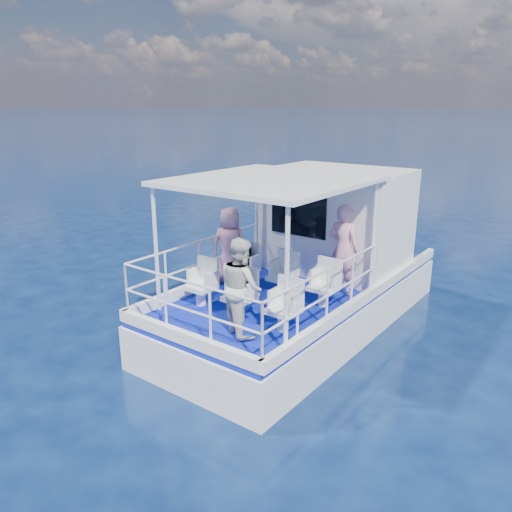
{
  "coord_description": "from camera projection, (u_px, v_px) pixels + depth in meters",
  "views": [
    {
      "loc": [
        4.99,
        -7.26,
        4.39
      ],
      "look_at": [
        -0.17,
        -0.4,
        1.79
      ],
      "focal_mm": 35.0,
      "sensor_mm": 36.0,
      "label": 1
    }
  ],
  "objects": [
    {
      "name": "backpack_port",
      "position": [
        242.0,
        257.0,
        9.93
      ],
      "size": [
        0.32,
        0.18,
        0.42
      ],
      "primitive_type": "cube",
      "color": "black",
      "rests_on": "seat_port_fwd"
    },
    {
      "name": "seat_port_fwd",
      "position": [
        245.0,
        276.0,
        10.05
      ],
      "size": [
        0.48,
        0.46,
        0.38
      ],
      "primitive_type": "cube",
      "color": "white",
      "rests_on": "deck"
    },
    {
      "name": "seat_port_aft",
      "position": [
        201.0,
        295.0,
        9.06
      ],
      "size": [
        0.48,
        0.46,
        0.38
      ],
      "primitive_type": "cube",
      "color": "white",
      "rests_on": "deck"
    },
    {
      "name": "canopy_posts",
      "position": [
        269.0,
        245.0,
        8.93
      ],
      "size": [
        2.77,
        2.97,
        2.2
      ],
      "color": "white",
      "rests_on": "deck"
    },
    {
      "name": "cabin",
      "position": [
        336.0,
        220.0,
        10.88
      ],
      "size": [
        2.85,
        2.0,
        2.2
      ],
      "primitive_type": "cube",
      "color": "white",
      "rests_on": "deck"
    },
    {
      "name": "seat_stbd_fwd",
      "position": [
        323.0,
        296.0,
        9.02
      ],
      "size": [
        0.48,
        0.46,
        0.38
      ],
      "primitive_type": "cube",
      "color": "white",
      "rests_on": "deck"
    },
    {
      "name": "compact_camera",
      "position": [
        243.0,
        246.0,
        9.88
      ],
      "size": [
        0.1,
        0.06,
        0.06
      ],
      "primitive_type": "cube",
      "color": "black",
      "rests_on": "backpack_port"
    },
    {
      "name": "railings",
      "position": [
        258.0,
        281.0,
        8.85
      ],
      "size": [
        2.84,
        3.59,
        1.0
      ],
      "primitive_type": null,
      "color": "white",
      "rests_on": "deck"
    },
    {
      "name": "deck",
      "position": [
        304.0,
        286.0,
        10.22
      ],
      "size": [
        2.9,
        6.9,
        0.1
      ],
      "primitive_type": "cube",
      "color": "navy",
      "rests_on": "hull"
    },
    {
      "name": "seat_center_aft",
      "position": [
        239.0,
        306.0,
        8.54
      ],
      "size": [
        0.48,
        0.46,
        0.38
      ],
      "primitive_type": "cube",
      "color": "white",
      "rests_on": "deck"
    },
    {
      "name": "panda",
      "position": [
        240.0,
        260.0,
        8.35
      ],
      "size": [
        0.24,
        0.2,
        0.37
      ],
      "primitive_type": null,
      "color": "white",
      "rests_on": "backpack_center"
    },
    {
      "name": "ground",
      "position": [
        275.0,
        341.0,
        9.7
      ],
      "size": [
        2000.0,
        2000.0,
        0.0
      ],
      "primitive_type": "plane",
      "color": "#08173F",
      "rests_on": "ground"
    },
    {
      "name": "seat_stbd_aft",
      "position": [
        283.0,
        319.0,
        8.02
      ],
      "size": [
        0.48,
        0.46,
        0.38
      ],
      "primitive_type": "cube",
      "color": "white",
      "rests_on": "deck"
    },
    {
      "name": "passenger_port_fwd",
      "position": [
        230.0,
        245.0,
        10.06
      ],
      "size": [
        0.69,
        0.58,
        1.56
      ],
      "primitive_type": "imported",
      "rotation": [
        0.0,
        0.0,
        3.47
      ],
      "color": "pink",
      "rests_on": "deck"
    },
    {
      "name": "passenger_stbd_fwd",
      "position": [
        343.0,
        249.0,
        9.47
      ],
      "size": [
        0.66,
        0.46,
        1.74
      ],
      "primitive_type": "imported",
      "rotation": [
        0.0,
        0.0,
        3.06
      ],
      "color": "pink",
      "rests_on": "deck"
    },
    {
      "name": "seat_center_fwd",
      "position": [
        282.0,
        285.0,
        9.53
      ],
      "size": [
        0.48,
        0.46,
        0.38
      ],
      "primitive_type": "cube",
      "color": "white",
      "rests_on": "deck"
    },
    {
      "name": "passenger_stbd_aft",
      "position": [
        241.0,
        286.0,
        7.77
      ],
      "size": [
        0.95,
        0.88,
        1.57
      ],
      "primitive_type": "imported",
      "rotation": [
        0.0,
        0.0,
        2.66
      ],
      "color": "beige",
      "rests_on": "deck"
    },
    {
      "name": "backpack_center",
      "position": [
        239.0,
        283.0,
        8.45
      ],
      "size": [
        0.3,
        0.17,
        0.45
      ],
      "primitive_type": "cube",
      "color": "black",
      "rests_on": "seat_center_aft"
    },
    {
      "name": "hull",
      "position": [
        302.0,
        324.0,
        10.46
      ],
      "size": [
        3.0,
        7.0,
        1.6
      ],
      "primitive_type": "cube",
      "color": "white",
      "rests_on": "ground"
    },
    {
      "name": "canopy",
      "position": [
        271.0,
        181.0,
        8.63
      ],
      "size": [
        3.0,
        3.2,
        0.08
      ],
      "primitive_type": "cube",
      "color": "white",
      "rests_on": "cabin"
    }
  ]
}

